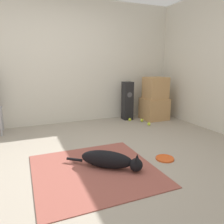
# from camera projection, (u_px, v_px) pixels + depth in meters

# --- Properties ---
(ground_plane) EXTENTS (12.00, 12.00, 0.00)m
(ground_plane) POSITION_uv_depth(u_px,v_px,m) (89.00, 162.00, 2.83)
(ground_plane) COLOR #9E9384
(wall_back) EXTENTS (8.00, 0.06, 2.55)m
(wall_back) POSITION_uv_depth(u_px,v_px,m) (58.00, 62.00, 4.44)
(wall_back) COLOR beige
(wall_back) RESTS_ON ground_plane
(area_rug) EXTENTS (1.42, 1.42, 0.01)m
(area_rug) POSITION_uv_depth(u_px,v_px,m) (95.00, 170.00, 2.62)
(area_rug) COLOR #934C42
(area_rug) RESTS_ON ground_plane
(dog) EXTENTS (0.79, 0.66, 0.22)m
(dog) POSITION_uv_depth(u_px,v_px,m) (110.00, 160.00, 2.64)
(dog) COLOR black
(dog) RESTS_ON area_rug
(frisbee) EXTENTS (0.24, 0.24, 0.03)m
(frisbee) POSITION_uv_depth(u_px,v_px,m) (165.00, 158.00, 2.92)
(frisbee) COLOR #DB511E
(frisbee) RESTS_ON ground_plane
(cardboard_box_lower) EXTENTS (0.54, 0.49, 0.48)m
(cardboard_box_lower) POSITION_uv_depth(u_px,v_px,m) (154.00, 109.00, 4.97)
(cardboard_box_lower) COLOR tan
(cardboard_box_lower) RESTS_ON ground_plane
(cardboard_box_upper) EXTENTS (0.46, 0.42, 0.48)m
(cardboard_box_upper) POSITION_uv_depth(u_px,v_px,m) (156.00, 88.00, 4.86)
(cardboard_box_upper) COLOR tan
(cardboard_box_upper) RESTS_ON cardboard_box_lower
(floor_speaker) EXTENTS (0.21, 0.21, 0.85)m
(floor_speaker) POSITION_uv_depth(u_px,v_px,m) (127.00, 101.00, 4.92)
(floor_speaker) COLOR black
(floor_speaker) RESTS_ON ground_plane
(tennis_ball_by_boxes) EXTENTS (0.07, 0.07, 0.07)m
(tennis_ball_by_boxes) POSITION_uv_depth(u_px,v_px,m) (142.00, 120.00, 4.79)
(tennis_ball_by_boxes) COLOR #C6E033
(tennis_ball_by_boxes) RESTS_ON ground_plane
(tennis_ball_near_speaker) EXTENTS (0.07, 0.07, 0.07)m
(tennis_ball_near_speaker) POSITION_uv_depth(u_px,v_px,m) (130.00, 120.00, 4.84)
(tennis_ball_near_speaker) COLOR #C6E033
(tennis_ball_near_speaker) RESTS_ON ground_plane
(tennis_ball_loose_on_carpet) EXTENTS (0.07, 0.07, 0.07)m
(tennis_ball_loose_on_carpet) POSITION_uv_depth(u_px,v_px,m) (149.00, 124.00, 4.50)
(tennis_ball_loose_on_carpet) COLOR #C6E033
(tennis_ball_loose_on_carpet) RESTS_ON ground_plane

